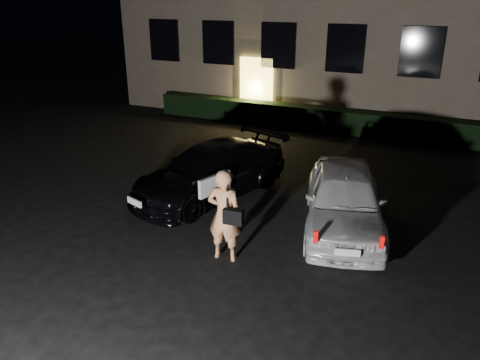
% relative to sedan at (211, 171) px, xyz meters
% --- Properties ---
extents(ground, '(80.00, 80.00, 0.00)m').
position_rel_sedan_xyz_m(ground, '(1.49, -3.23, -0.66)').
color(ground, black).
rests_on(ground, ground).
extents(hedge, '(15.00, 0.70, 0.85)m').
position_rel_sedan_xyz_m(hedge, '(1.49, 7.27, -0.23)').
color(hedge, black).
rests_on(hedge, ground).
extents(sedan, '(3.16, 4.89, 1.32)m').
position_rel_sedan_xyz_m(sedan, '(0.00, 0.00, 0.00)').
color(sedan, black).
rests_on(sedan, ground).
extents(hatch, '(2.66, 4.38, 1.40)m').
position_rel_sedan_xyz_m(hatch, '(3.51, -0.40, 0.04)').
color(hatch, silver).
rests_on(hatch, ground).
extents(man, '(0.80, 0.50, 1.87)m').
position_rel_sedan_xyz_m(man, '(1.72, -2.65, 0.28)').
color(man, tan).
rests_on(man, ground).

